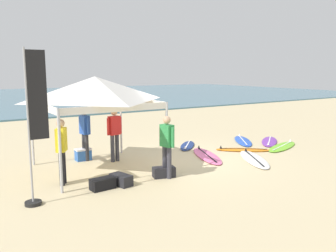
{
  "coord_description": "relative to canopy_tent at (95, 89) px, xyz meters",
  "views": [
    {
      "loc": [
        -6.55,
        -9.06,
        2.93
      ],
      "look_at": [
        0.02,
        1.1,
        1.0
      ],
      "focal_mm": 37.59,
      "sensor_mm": 36.0,
      "label": 1
    }
  ],
  "objects": [
    {
      "name": "sea",
      "position": [
        2.79,
        30.08,
        -2.34
      ],
      "size": [
        80.0,
        36.0,
        0.1
      ],
      "primitive_type": "cube",
      "color": "teal",
      "rests_on": "ground"
    },
    {
      "name": "surfboard_navy",
      "position": [
        4.1,
        1.07,
        -2.35
      ],
      "size": [
        1.59,
        1.66,
        0.19
      ],
      "color": "navy",
      "rests_on": "ground"
    },
    {
      "name": "gear_bag_by_pole",
      "position": [
        1.25,
        -1.76,
        -2.25
      ],
      "size": [
        0.66,
        0.45,
        0.28
      ],
      "primitive_type": "cube",
      "rotation": [
        0.0,
        0.0,
        2.9
      ],
      "color": "#232328",
      "rests_on": "ground"
    },
    {
      "name": "surfboard_pink",
      "position": [
        3.72,
        -0.59,
        -2.35
      ],
      "size": [
        1.53,
        2.52,
        0.19
      ],
      "color": "pink",
      "rests_on": "ground"
    },
    {
      "name": "person_red",
      "position": [
        0.82,
        0.54,
        -1.4
      ],
      "size": [
        0.54,
        0.28,
        1.71
      ],
      "color": "#383842",
      "rests_on": "ground"
    },
    {
      "name": "ground_plane",
      "position": [
        2.79,
        -0.64,
        -2.39
      ],
      "size": [
        80.0,
        80.0,
        0.0
      ],
      "primitive_type": "plane",
      "color": "beige"
    },
    {
      "name": "surfboard_blue",
      "position": [
        6.58,
        0.58,
        -2.35
      ],
      "size": [
        1.77,
        2.16,
        0.19
      ],
      "color": "blue",
      "rests_on": "ground"
    },
    {
      "name": "canopy_tent",
      "position": [
        0.0,
        0.0,
        0.0
      ],
      "size": [
        3.12,
        3.12,
        2.75
      ],
      "color": "#B7B7BC",
      "rests_on": "ground"
    },
    {
      "name": "surfboard_purple",
      "position": [
        7.42,
        -0.09,
        -2.35
      ],
      "size": [
        2.08,
        1.84,
        0.19
      ],
      "color": "purple",
      "rests_on": "ground"
    },
    {
      "name": "gear_bag_on_sand",
      "position": [
        -0.05,
        -1.74,
        -2.25
      ],
      "size": [
        0.46,
        0.66,
        0.28
      ],
      "primitive_type": "cube",
      "rotation": [
        0.0,
        0.0,
        1.82
      ],
      "color": "#232328",
      "rests_on": "ground"
    },
    {
      "name": "person_green",
      "position": [
        1.28,
        -1.86,
        -1.4
      ],
      "size": [
        0.28,
        0.54,
        1.71
      ],
      "color": "#383842",
      "rests_on": "ground"
    },
    {
      "name": "cooler_box",
      "position": [
        -0.0,
        1.24,
        -2.19
      ],
      "size": [
        0.5,
        0.36,
        0.39
      ],
      "color": "#2D60B7",
      "rests_on": "ground"
    },
    {
      "name": "surfboard_orange",
      "position": [
        5.41,
        -0.61,
        -2.35
      ],
      "size": [
        1.93,
        1.64,
        0.19
      ],
      "color": "orange",
      "rests_on": "ground"
    },
    {
      "name": "surfboard_lime",
      "position": [
        7.06,
        -1.03,
        -2.35
      ],
      "size": [
        2.39,
        1.39,
        0.19
      ],
      "color": "#7AD12D",
      "rests_on": "ground"
    },
    {
      "name": "surfboard_white",
      "position": [
        4.73,
        -1.79,
        -2.35
      ],
      "size": [
        1.82,
        2.47,
        0.19
      ],
      "color": "white",
      "rests_on": "ground"
    },
    {
      "name": "person_blue",
      "position": [
        0.06,
        1.18,
        -1.4
      ],
      "size": [
        0.27,
        0.55,
        1.71
      ],
      "color": "#2D2D33",
      "rests_on": "ground"
    },
    {
      "name": "person_yellow",
      "position": [
        -1.29,
        -0.88,
        -1.4
      ],
      "size": [
        0.37,
        0.49,
        1.71
      ],
      "color": "black",
      "rests_on": "ground"
    },
    {
      "name": "banner_flag",
      "position": [
        -2.14,
        -1.93,
        -0.81
      ],
      "size": [
        0.6,
        0.36,
        3.4
      ],
      "color": "#99999E",
      "rests_on": "ground"
    },
    {
      "name": "gear_bag_near_tent",
      "position": [
        -0.57,
        -1.78,
        -2.25
      ],
      "size": [
        0.63,
        0.38,
        0.28
      ],
      "primitive_type": "cube",
      "rotation": [
        0.0,
        0.0,
        0.1
      ],
      "color": "black",
      "rests_on": "ground"
    }
  ]
}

